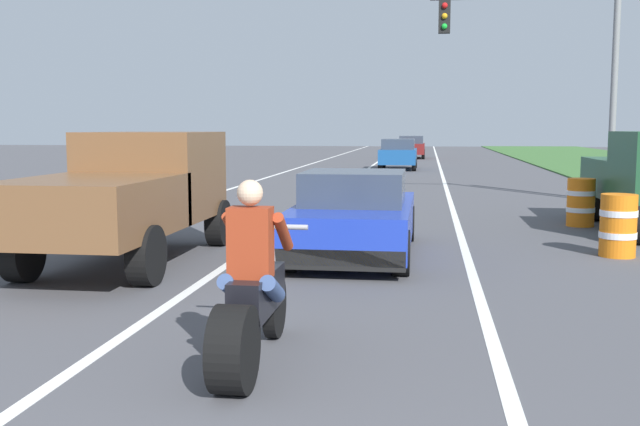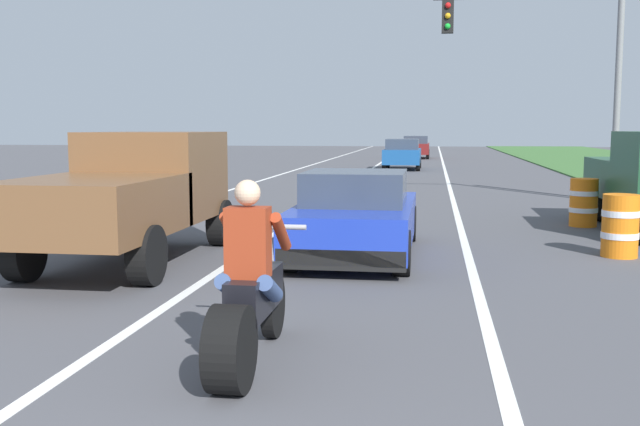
% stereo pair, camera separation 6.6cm
% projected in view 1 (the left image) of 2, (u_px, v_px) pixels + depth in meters
% --- Properties ---
extents(lane_stripe_left_solid, '(0.14, 120.00, 0.01)m').
position_uv_depth(lane_stripe_left_solid, '(214.00, 194.00, 22.90)').
color(lane_stripe_left_solid, white).
rests_on(lane_stripe_left_solid, ground).
extents(lane_stripe_right_solid, '(0.14, 120.00, 0.01)m').
position_uv_depth(lane_stripe_right_solid, '(449.00, 197.00, 21.87)').
color(lane_stripe_right_solid, white).
rests_on(lane_stripe_right_solid, ground).
extents(lane_stripe_centre_dashed, '(0.14, 120.00, 0.01)m').
position_uv_depth(lane_stripe_centre_dashed, '(329.00, 195.00, 22.39)').
color(lane_stripe_centre_dashed, white).
rests_on(lane_stripe_centre_dashed, ground).
extents(motorcycle_with_rider, '(0.70, 2.21, 1.62)m').
position_uv_depth(motorcycle_with_rider, '(251.00, 300.00, 6.26)').
color(motorcycle_with_rider, black).
rests_on(motorcycle_with_rider, ground).
extents(sports_car_blue, '(1.84, 4.30, 1.37)m').
position_uv_depth(sports_car_blue, '(355.00, 217.00, 11.84)').
color(sports_car_blue, '#1E38B2').
rests_on(sports_car_blue, ground).
extents(pickup_truck_left_lane_brown, '(2.02, 4.80, 1.98)m').
position_uv_depth(pickup_truck_left_lane_brown, '(130.00, 190.00, 11.21)').
color(pickup_truck_left_lane_brown, brown).
rests_on(pickup_truck_left_lane_brown, ground).
extents(traffic_light_mast_near, '(5.06, 0.34, 6.00)m').
position_uv_depth(traffic_light_mast_near, '(555.00, 55.00, 20.08)').
color(traffic_light_mast_near, gray).
rests_on(traffic_light_mast_near, ground).
extents(construction_barrel_nearest, '(0.58, 0.58, 1.00)m').
position_uv_depth(construction_barrel_nearest, '(618.00, 225.00, 11.75)').
color(construction_barrel_nearest, orange).
rests_on(construction_barrel_nearest, ground).
extents(construction_barrel_mid, '(0.58, 0.58, 1.00)m').
position_uv_depth(construction_barrel_mid, '(581.00, 202.00, 15.39)').
color(construction_barrel_mid, orange).
rests_on(construction_barrel_mid, ground).
extents(distant_car_far_ahead, '(1.80, 4.00, 1.50)m').
position_uv_depth(distant_car_far_ahead, '(398.00, 154.00, 36.33)').
color(distant_car_far_ahead, '#194C8C').
rests_on(distant_car_far_ahead, ground).
extents(distant_car_further_ahead, '(1.80, 4.00, 1.50)m').
position_uv_depth(distant_car_further_ahead, '(411.00, 147.00, 49.57)').
color(distant_car_further_ahead, maroon).
rests_on(distant_car_further_ahead, ground).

